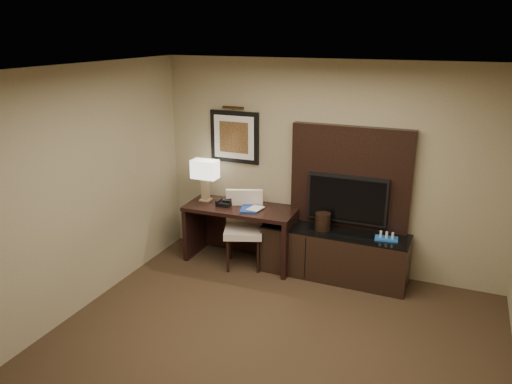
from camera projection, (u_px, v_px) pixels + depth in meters
The scene contains 17 objects.
floor at pixel (252, 377), 4.57m from camera, with size 4.50×5.00×0.01m, color #302115.
ceiling at pixel (251, 76), 3.73m from camera, with size 4.50×5.00×0.01m, color silver.
wall_back at pixel (328, 168), 6.35m from camera, with size 4.50×0.01×2.70m, color gray.
wall_left at pixel (44, 206), 4.97m from camera, with size 0.01×5.00×2.70m, color gray.
desk at pixel (241, 234), 6.73m from camera, with size 1.48×0.63×0.79m, color black.
credenza at pixel (334, 254), 6.33m from camera, with size 1.84×0.51×0.63m, color black.
tv_wall_panel at pixel (350, 178), 6.21m from camera, with size 1.50×0.12×1.30m, color black.
tv at pixel (347, 199), 6.20m from camera, with size 1.00×0.08×0.60m, color black.
artwork at pixel (235, 137), 6.71m from camera, with size 0.70×0.04×0.70m, color black.
picture_light at pixel (233, 108), 6.55m from camera, with size 0.04×0.04×0.30m, color #3D2513.
desk_chair at pixel (244, 230), 6.56m from camera, with size 0.49×0.57×1.03m, color beige, non-canonical shape.
table_lamp at pixel (205, 181), 6.77m from camera, with size 0.34×0.19×0.55m, color #98815E, non-canonical shape.
desk_phone at pixel (224, 202), 6.64m from camera, with size 0.19×0.17×0.09m, color black, non-canonical shape.
blue_folder at pixel (250, 209), 6.51m from camera, with size 0.22×0.30×0.02m, color navy.
book at pixel (250, 200), 6.51m from camera, with size 0.17×0.02×0.23m, color #BEB395.
ice_bucket at pixel (323, 221), 6.24m from camera, with size 0.20×0.20×0.22m, color black.
minibar_tray at pixel (387, 236), 5.96m from camera, with size 0.27×0.16×0.10m, color #1B59B1, non-canonical shape.
Camera 1 is at (1.50, -3.51, 3.03)m, focal length 35.00 mm.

